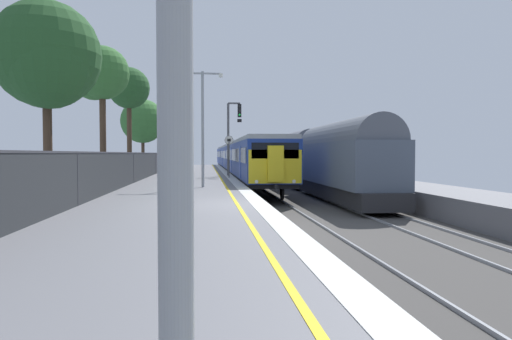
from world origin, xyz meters
TOP-DOWN VIEW (x-y plane):
  - ground at (2.64, 0.00)m, footprint 17.40×110.00m
  - commuter_train_at_platform at (2.10, 36.92)m, footprint 2.83×58.86m
  - freight_train_adjacent_track at (6.10, 23.08)m, footprint 2.60×40.10m
  - signal_gantry at (0.60, 19.96)m, footprint 1.10×0.24m
  - speed_limit_sign at (0.25, 16.91)m, footprint 0.59×0.08m
  - platform_lamp_mid at (-1.51, 7.96)m, footprint 2.00×0.20m
  - platform_back_fence at (-5.45, 0.00)m, footprint 0.07×99.00m
  - background_tree_left at (-7.57, 33.08)m, footprint 4.45×4.45m
  - background_tree_centre at (-7.59, 13.29)m, footprint 3.32×3.16m
  - background_tree_right at (-7.00, 20.20)m, footprint 3.05×3.05m
  - background_tree_back at (-7.75, 4.49)m, footprint 4.36×4.36m

SIDE VIEW (x-z plane):
  - ground at x=2.64m, z-range -1.21..0.00m
  - platform_back_fence at x=-5.45m, z-range 0.04..1.78m
  - commuter_train_at_platform at x=2.10m, z-range -0.64..3.17m
  - freight_train_adjacent_track at x=6.10m, z-range -0.81..3.56m
  - speed_limit_sign at x=0.25m, z-range 0.39..3.29m
  - platform_lamp_mid at x=-1.51m, z-range 0.51..6.24m
  - signal_gantry at x=0.60m, z-range 0.67..6.19m
  - background_tree_left at x=-7.57m, z-range 1.24..8.44m
  - background_tree_back at x=-7.75m, z-range 1.57..9.47m
  - background_tree_centre at x=-7.59m, z-range 2.25..10.28m
  - background_tree_right at x=-7.00m, z-range 2.35..10.41m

